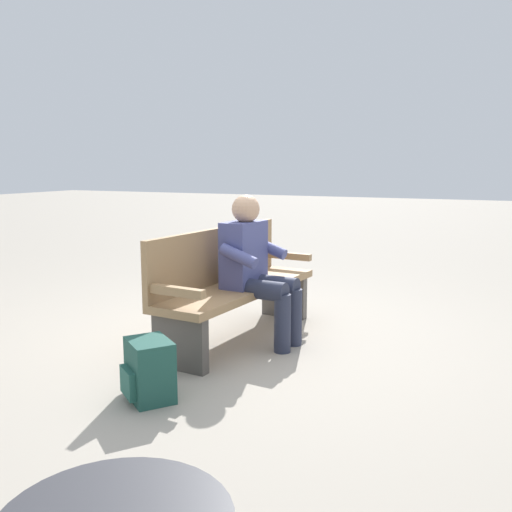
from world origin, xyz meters
The scene contains 4 objects.
ground_plane centered at (0.00, 0.00, 0.00)m, with size 40.00×40.00×0.00m, color #A89E8E.
bench_near centered at (-0.01, -0.07, 0.46)m, with size 1.84×0.64×0.90m.
person_seated centered at (0.03, 0.16, 0.63)m, with size 0.60×0.60×1.18m.
backpack centered at (1.31, 0.03, 0.18)m, with size 0.38×0.39×0.37m.
Camera 1 is at (3.99, 1.97, 1.42)m, focal length 39.59 mm.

